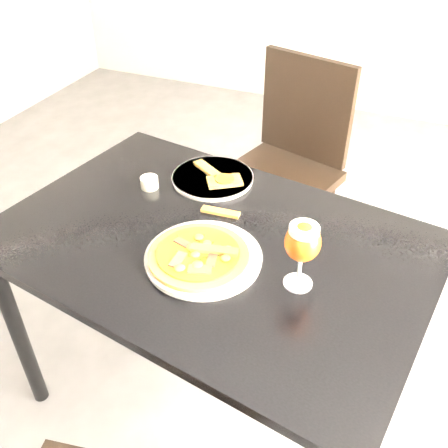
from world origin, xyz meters
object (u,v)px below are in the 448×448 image
at_px(dining_table, 211,263).
at_px(beer_glass, 303,243).
at_px(chair_far, 286,163).
at_px(pizza, 199,254).

relative_size(dining_table, beer_glass, 7.12).
relative_size(chair_far, pizza, 3.63).
height_order(dining_table, chair_far, chair_far).
bearing_deg(beer_glass, dining_table, 163.87).
height_order(chair_far, beer_glass, chair_far).
xyz_separation_m(dining_table, beer_glass, (0.28, -0.08, 0.22)).
xyz_separation_m(dining_table, pizza, (0.01, -0.10, 0.12)).
relative_size(dining_table, chair_far, 1.37).
relative_size(dining_table, pizza, 4.96).
relative_size(chair_far, beer_glass, 5.21).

